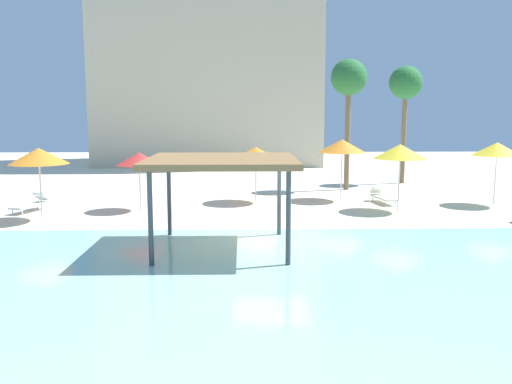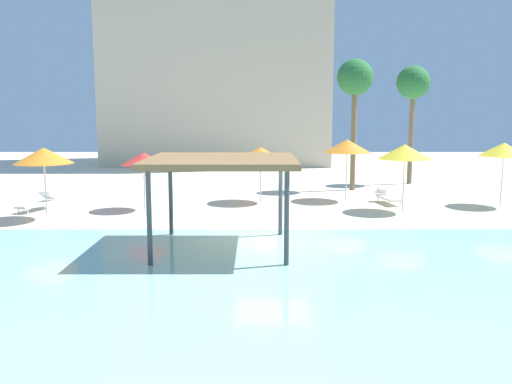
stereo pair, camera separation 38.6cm
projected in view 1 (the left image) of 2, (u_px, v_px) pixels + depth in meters
The scene contains 14 objects.
ground_plane at pixel (272, 240), 17.57m from camera, with size 80.00×80.00×0.00m, color beige.
lagoon_water at pixel (284, 293), 12.37m from camera, with size 44.00×13.50×0.04m, color #99D1C6.
shade_pavilion at pixel (222, 163), 16.01m from camera, with size 4.37×4.37×2.79m.
beach_umbrella_orange_0 at pixel (256, 154), 24.76m from camera, with size 2.35×2.35×2.57m.
beach_umbrella_yellow_1 at pixel (400, 152), 22.54m from camera, with size 2.21×2.21×2.82m.
beach_umbrella_orange_2 at pixel (342, 146), 25.36m from camera, with size 2.25×2.25×2.88m.
beach_umbrella_red_3 at pixel (139, 159), 22.69m from camera, with size 1.93×1.93×2.46m.
beach_umbrella_orange_4 at pixel (39, 156), 20.45m from camera, with size 2.22×2.22×2.80m.
beach_umbrella_yellow_5 at pixel (497, 149), 23.99m from camera, with size 2.15×2.15×2.81m.
lounge_chair_1 at pixel (382, 196), 24.88m from camera, with size 0.88×1.97×0.74m.
lounge_chair_3 at pixel (33, 203), 22.74m from camera, with size 1.22×1.99×0.74m.
palm_tree_0 at pixel (349, 81), 28.39m from camera, with size 1.90×1.90×6.92m.
palm_tree_1 at pixel (406, 86), 31.10m from camera, with size 1.90×1.90×6.79m.
hotel_block_0 at pixel (209, 32), 43.96m from camera, with size 17.61×9.83×21.29m, color beige.
Camera 1 is at (-0.93, -17.14, 4.11)m, focal length 37.91 mm.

